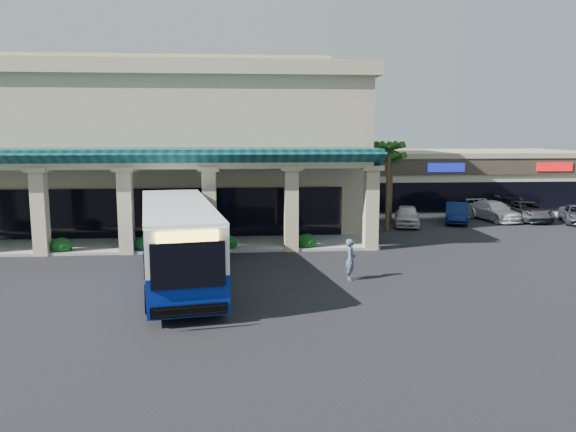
{
  "coord_description": "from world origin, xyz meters",
  "views": [
    {
      "loc": [
        -1.31,
        -25.49,
        6.6
      ],
      "look_at": [
        1.18,
        3.67,
        2.2
      ],
      "focal_mm": 35.0,
      "sensor_mm": 36.0,
      "label": 1
    }
  ],
  "objects": [
    {
      "name": "broadleaf_tree",
      "position": [
        7.5,
        19.0,
        2.41
      ],
      "size": [
        2.6,
        2.6,
        4.81
      ],
      "primitive_type": null,
      "color": "#0D3D12",
      "rests_on": "ground"
    },
    {
      "name": "main_building",
      "position": [
        -8.0,
        16.0,
        5.67
      ],
      "size": [
        30.8,
        14.8,
        11.35
      ],
      "primitive_type": null,
      "color": "tan",
      "rests_on": "ground"
    },
    {
      "name": "car_gray",
      "position": [
        20.11,
        14.51,
        0.71
      ],
      "size": [
        2.41,
        5.16,
        1.43
      ],
      "primitive_type": "imported",
      "rotation": [
        0.0,
        0.0,
        -0.01
      ],
      "color": "#404249",
      "rests_on": "ground"
    },
    {
      "name": "car_white",
      "position": [
        14.47,
        13.92,
        0.74
      ],
      "size": [
        3.03,
        4.73,
        1.47
      ],
      "primitive_type": "imported",
      "rotation": [
        0.0,
        0.0,
        -0.36
      ],
      "color": "#0B1A48",
      "rests_on": "ground"
    },
    {
      "name": "car_red",
      "position": [
        17.67,
        14.7,
        0.72
      ],
      "size": [
        2.97,
        5.29,
        1.45
      ],
      "primitive_type": "imported",
      "rotation": [
        0.0,
        0.0,
        0.2
      ],
      "color": "white",
      "rests_on": "ground"
    },
    {
      "name": "strip_mall",
      "position": [
        18.0,
        24.0,
        2.45
      ],
      "size": [
        22.5,
        12.5,
        4.9
      ],
      "primitive_type": null,
      "color": "beige",
      "rests_on": "ground"
    },
    {
      "name": "ground",
      "position": [
        0.0,
        0.0,
        0.0
      ],
      "size": [
        110.0,
        110.0,
        0.0
      ],
      "primitive_type": "plane",
      "color": "black"
    },
    {
      "name": "transit_bus",
      "position": [
        -4.08,
        -1.0,
        1.76
      ],
      "size": [
        4.97,
        12.92,
        3.52
      ],
      "primitive_type": null,
      "rotation": [
        0.0,
        0.0,
        0.17
      ],
      "color": "navy",
      "rests_on": "ground"
    },
    {
      "name": "palm_1",
      "position": [
        9.5,
        14.0,
        2.9
      ],
      "size": [
        2.4,
        2.4,
        5.8
      ],
      "primitive_type": null,
      "color": "#1C4412",
      "rests_on": "ground"
    },
    {
      "name": "car_silver",
      "position": [
        10.44,
        12.87,
        0.73
      ],
      "size": [
        2.83,
        4.59,
        1.46
      ],
      "primitive_type": "imported",
      "rotation": [
        0.0,
        0.0,
        -0.28
      ],
      "color": "silver",
      "rests_on": "ground"
    },
    {
      "name": "pedestrian",
      "position": [
        3.59,
        -1.23,
        0.93
      ],
      "size": [
        0.61,
        0.77,
        1.86
      ],
      "primitive_type": "imported",
      "rotation": [
        0.0,
        0.0,
        1.31
      ],
      "color": "#4B546F",
      "rests_on": "ground"
    },
    {
      "name": "palm_0",
      "position": [
        8.5,
        11.0,
        3.3
      ],
      "size": [
        2.4,
        2.4,
        6.6
      ],
      "primitive_type": null,
      "color": "#1C4412",
      "rests_on": "ground"
    },
    {
      "name": "arcade",
      "position": [
        -8.0,
        6.8,
        2.85
      ],
      "size": [
        30.0,
        6.2,
        5.7
      ],
      "primitive_type": null,
      "color": "#093539",
      "rests_on": "ground"
    }
  ]
}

